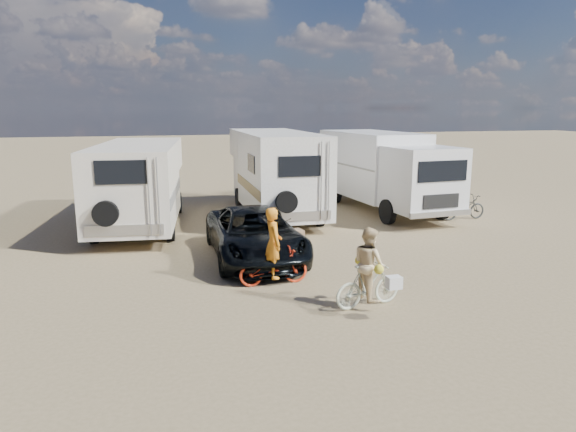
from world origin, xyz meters
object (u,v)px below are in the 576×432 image
object	(u,v)px
cooler	(246,239)
bike_woman	(368,285)
bike_man	(274,267)
rider_man	(273,250)
rv_left	(140,186)
rv_main	(275,174)
box_truck	(385,172)
crate	(295,236)
dark_suv	(255,234)
rider_woman	(369,272)
bike_parked	(463,207)

from	to	relation	value
cooler	bike_woman	bearing A→B (deg)	-73.59
bike_man	rider_man	distance (m)	0.41
bike_man	bike_woman	size ratio (longest dim) A/B	1.06
rv_left	cooler	world-z (taller)	rv_left
rv_main	bike_woman	size ratio (longest dim) A/B	4.59
rv_main	box_truck	size ratio (longest dim) A/B	0.95
rider_man	crate	distance (m)	4.09
bike_woman	bike_man	bearing A→B (deg)	29.50
cooler	bike_man	bearing A→B (deg)	-89.55
bike_woman	rider_man	xyz separation A→B (m)	(-1.57, 1.89, 0.37)
bike_woman	crate	world-z (taller)	bike_woman
rv_left	box_truck	xyz separation A→B (m)	(9.52, 0.36, 0.11)
dark_suv	rider_woman	bearing A→B (deg)	-67.97
rv_main	cooler	xyz separation A→B (m)	(-1.97, -4.07, -1.41)
box_truck	bike_man	bearing A→B (deg)	-134.54
rv_left	rider_man	world-z (taller)	rv_left
rider_woman	dark_suv	bearing A→B (deg)	10.49
bike_man	rider_woman	xyz separation A→B (m)	(1.57, -1.89, 0.33)
cooler	bike_parked	bearing A→B (deg)	10.97
rider_woman	crate	distance (m)	5.63
dark_suv	crate	size ratio (longest dim) A/B	10.44
dark_suv	bike_woman	xyz separation A→B (m)	(1.55, -4.12, -0.22)
box_truck	bike_man	world-z (taller)	box_truck
rider_man	bike_parked	bearing A→B (deg)	-60.21
crate	rider_man	bearing A→B (deg)	-113.41
rv_left	rider_woman	world-z (taller)	rv_left
rider_man	rv_left	bearing A→B (deg)	21.33
rv_main	rv_left	size ratio (longest dim) A/B	0.97
rv_left	dark_suv	bearing A→B (deg)	-51.95
bike_woman	cooler	distance (m)	5.80
bike_woman	bike_parked	size ratio (longest dim) A/B	0.88
rv_main	cooler	size ratio (longest dim) A/B	14.33
rv_left	rider_woman	distance (m)	10.23
rv_left	bike_man	xyz separation A→B (m)	(3.01, -7.23, -1.02)
bike_man	bike_woman	world-z (taller)	bike_woman
rv_main	box_truck	distance (m)	4.51
bike_parked	rv_main	bearing A→B (deg)	67.54
bike_woman	bike_parked	world-z (taller)	bike_woman
rv_main	bike_man	xyz separation A→B (m)	(-2.01, -7.77, -1.18)
bike_parked	cooler	bearing A→B (deg)	98.85
box_truck	rider_woman	size ratio (longest dim) A/B	4.94
dark_suv	bike_parked	world-z (taller)	dark_suv
box_truck	bike_woman	world-z (taller)	box_truck
rv_left	box_truck	size ratio (longest dim) A/B	0.97
box_truck	crate	bearing A→B (deg)	-145.57
box_truck	rider_woman	distance (m)	10.72
rv_left	dark_suv	distance (m)	5.90
dark_suv	rider_woman	world-z (taller)	rider_woman
rv_left	cooler	size ratio (longest dim) A/B	14.71
rider_man	crate	bearing A→B (deg)	-24.68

